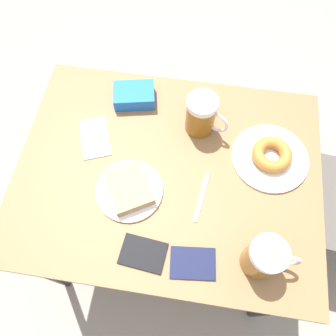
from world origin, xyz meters
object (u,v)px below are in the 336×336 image
at_px(napkin_folded, 95,138).
at_px(passport_far_edge, 193,263).
at_px(plate_with_donut, 271,156).
at_px(beer_mug_left, 264,258).
at_px(fork, 201,197).
at_px(passport_near_edge, 143,253).
at_px(blue_pouch, 134,95).
at_px(beer_mug_center, 202,115).
at_px(plate_with_cake, 129,189).

distance_m(napkin_folded, passport_far_edge, 0.51).
distance_m(plate_with_donut, beer_mug_left, 0.34).
relative_size(fork, passport_near_edge, 1.20).
bearing_deg(passport_near_edge, plate_with_donut, 135.94).
xyz_separation_m(plate_with_donut, passport_near_edge, (0.36, -0.35, -0.01)).
bearing_deg(plate_with_donut, blue_pouch, -108.84).
relative_size(passport_far_edge, blue_pouch, 0.87).
xyz_separation_m(plate_with_donut, blue_pouch, (-0.16, -0.47, 0.01)).
bearing_deg(plate_with_donut, fork, -50.67).
distance_m(beer_mug_center, napkin_folded, 0.36).
distance_m(plate_with_cake, passport_far_edge, 0.29).
xyz_separation_m(napkin_folded, passport_far_edge, (0.35, 0.37, 0.00)).
relative_size(fork, blue_pouch, 1.04).
distance_m(beer_mug_left, blue_pouch, 0.67).
bearing_deg(fork, napkin_folded, -112.61).
relative_size(plate_with_donut, beer_mug_center, 1.72).
bearing_deg(beer_mug_left, napkin_folded, -120.47).
bearing_deg(plate_with_donut, beer_mug_left, -4.43).
height_order(plate_with_cake, fork, plate_with_cake).
relative_size(beer_mug_left, napkin_folded, 0.85).
relative_size(plate_with_donut, blue_pouch, 1.58).
distance_m(fork, blue_pouch, 0.42).
height_order(plate_with_cake, beer_mug_center, beer_mug_center).
xyz_separation_m(beer_mug_left, passport_near_edge, (0.02, -0.32, -0.07)).
height_order(passport_near_edge, passport_far_edge, same).
height_order(beer_mug_left, beer_mug_center, same).
relative_size(beer_mug_center, passport_near_edge, 1.06).
relative_size(napkin_folded, blue_pouch, 1.11).
xyz_separation_m(beer_mug_center, passport_near_edge, (0.44, -0.11, -0.07)).
height_order(plate_with_donut, beer_mug_center, beer_mug_center).
xyz_separation_m(beer_mug_center, passport_far_edge, (0.45, 0.03, -0.07)).
distance_m(plate_with_cake, blue_pouch, 0.34).
distance_m(plate_with_cake, beer_mug_left, 0.43).
bearing_deg(beer_mug_left, passport_near_edge, -85.55).
xyz_separation_m(plate_with_cake, passport_near_edge, (0.18, 0.08, -0.01)).
xyz_separation_m(fork, passport_far_edge, (0.20, -0.00, 0.00)).
bearing_deg(beer_mug_center, napkin_folded, -74.26).
bearing_deg(beer_mug_left, blue_pouch, -137.87).
bearing_deg(plate_with_cake, beer_mug_left, 68.60).
bearing_deg(fork, beer_mug_left, 46.46).
distance_m(beer_mug_left, fork, 0.25).
xyz_separation_m(beer_mug_center, fork, (0.25, 0.03, -0.07)).
height_order(plate_with_donut, fork, plate_with_donut).
distance_m(plate_with_cake, passport_near_edge, 0.20).
relative_size(plate_with_donut, passport_far_edge, 1.81).
height_order(beer_mug_center, passport_far_edge, beer_mug_center).
xyz_separation_m(plate_with_donut, beer_mug_left, (0.33, -0.03, 0.05)).
relative_size(plate_with_cake, beer_mug_left, 1.40).
bearing_deg(passport_near_edge, plate_with_cake, -157.17).
relative_size(beer_mug_left, passport_near_edge, 1.09).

